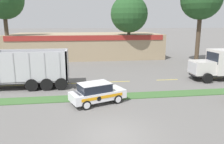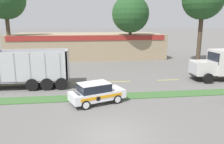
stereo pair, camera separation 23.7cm
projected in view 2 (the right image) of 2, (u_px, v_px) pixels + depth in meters
ground_plane at (112, 134)px, 12.10m from camera, size 600.00×600.00×0.00m
grass_verge at (102, 97)px, 18.14m from camera, size 120.00×1.59×0.06m
centre_line_3 at (12, 85)px, 21.70m from camera, size 2.40×0.14×0.01m
centre_line_4 at (67, 83)px, 22.39m from camera, size 2.40×0.14×0.01m
centre_line_5 at (119, 82)px, 23.07m from camera, size 2.40×0.14×0.01m
centre_line_6 at (168, 80)px, 23.75m from camera, size 2.40×0.14×0.01m
centre_line_7 at (214, 78)px, 24.43m from camera, size 2.40×0.14×0.01m
rally_car at (96, 93)px, 16.65m from camera, size 4.51×3.12×1.66m
store_building_backdrop at (88, 45)px, 40.66m from camera, size 26.28×12.10×4.24m
tree_behind_far_right at (130, 10)px, 34.78m from camera, size 5.96×5.96×12.01m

